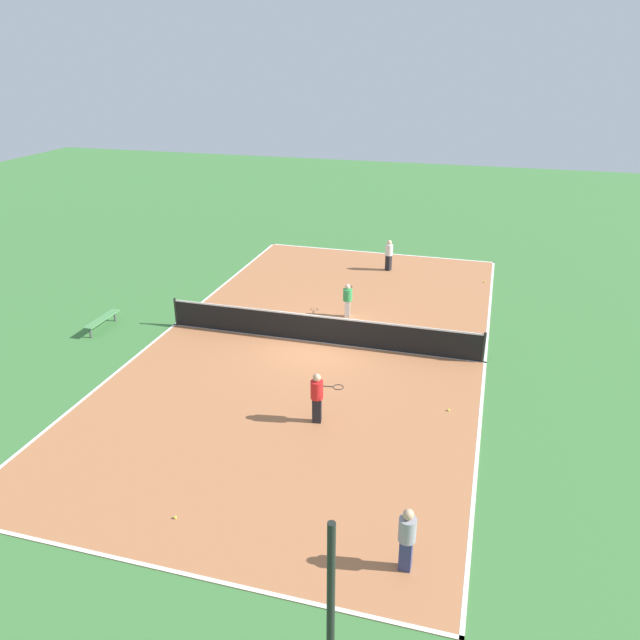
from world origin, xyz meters
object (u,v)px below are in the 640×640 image
at_px(player_far_white, 389,253).
at_px(player_baseline_gray, 407,536).
at_px(tennis_ball_left_sideline, 485,282).
at_px(fence_post_back_left, 331,634).
at_px(player_coach_red, 317,395).
at_px(bench, 102,320).
at_px(tennis_ball_midcourt, 338,322).
at_px(tennis_ball_near_net, 448,410).
at_px(tennis_net, 320,328).
at_px(player_far_green, 348,298).
at_px(tennis_ball_right_alley, 175,517).

distance_m(player_far_white, player_baseline_gray, 18.92).
relative_size(tennis_ball_left_sideline, fence_post_back_left, 0.02).
relative_size(player_coach_red, tennis_ball_left_sideline, 22.68).
height_order(bench, player_coach_red, player_coach_red).
distance_m(bench, tennis_ball_left_sideline, 16.61).
xyz_separation_m(tennis_ball_midcourt, tennis_ball_near_net, (-4.74, 5.39, 0.00)).
relative_size(player_far_white, tennis_ball_midcourt, 21.92).
bearing_deg(bench, player_far_white, 136.51).
distance_m(tennis_ball_near_net, fence_post_back_left, 10.21).
bearing_deg(player_far_white, tennis_net, 110.22).
bearing_deg(player_far_green, tennis_ball_right_alley, 165.25).
distance_m(player_baseline_gray, tennis_ball_midcourt, 12.62).
bearing_deg(player_far_green, tennis_net, 161.22).
bearing_deg(tennis_net, player_far_white, -96.41).
relative_size(player_far_white, tennis_ball_left_sideline, 21.92).
bearing_deg(tennis_ball_left_sideline, tennis_ball_near_net, 87.04).
distance_m(tennis_ball_left_sideline, tennis_ball_near_net, 11.63).
height_order(player_coach_red, fence_post_back_left, fence_post_back_left).
relative_size(tennis_ball_right_alley, tennis_ball_near_net, 1.00).
relative_size(player_far_white, tennis_ball_near_net, 21.92).
distance_m(player_far_white, tennis_ball_near_net, 12.82).
bearing_deg(bench, player_far_green, 112.98).
bearing_deg(player_far_green, tennis_ball_near_net, -153.34).
bearing_deg(player_baseline_gray, tennis_net, -62.71).
xyz_separation_m(tennis_ball_midcourt, fence_post_back_left, (-3.77, 15.36, 1.99)).
bearing_deg(tennis_ball_left_sideline, player_coach_red, 72.49).
relative_size(bench, fence_post_back_left, 0.46).
height_order(tennis_net, fence_post_back_left, fence_post_back_left).
bearing_deg(player_baseline_gray, fence_post_back_left, 82.10).
bearing_deg(tennis_ball_midcourt, player_far_green, -106.72).
bearing_deg(fence_post_back_left, player_coach_red, -72.73).
distance_m(player_coach_red, player_far_green, 7.75).
xyz_separation_m(player_baseline_gray, tennis_ball_near_net, (-0.32, -6.40, -0.81)).
relative_size(tennis_ball_midcourt, fence_post_back_left, 0.02).
distance_m(tennis_net, tennis_ball_right_alley, 9.88).
bearing_deg(player_far_green, player_far_white, -15.36).
height_order(player_coach_red, tennis_ball_near_net, player_coach_red).
xyz_separation_m(tennis_net, tennis_ball_left_sideline, (-5.53, -8.11, -0.52)).
distance_m(player_far_green, tennis_ball_near_net, 7.62).
distance_m(tennis_ball_left_sideline, tennis_ball_right_alley, 18.99).
bearing_deg(tennis_ball_left_sideline, player_baseline_gray, 87.07).
bearing_deg(bench, tennis_ball_near_net, 79.70).
bearing_deg(tennis_ball_left_sideline, tennis_ball_right_alley, 71.05).
distance_m(bench, tennis_ball_near_net, 13.44).
xyz_separation_m(tennis_net, tennis_ball_near_net, (-4.93, 3.50, -0.52)).
height_order(player_far_green, tennis_ball_left_sideline, player_far_green).
xyz_separation_m(tennis_net, player_far_green, (-0.40, -2.59, 0.22)).
bearing_deg(tennis_ball_midcourt, tennis_net, 84.21).
height_order(bench, fence_post_back_left, fence_post_back_left).
bearing_deg(tennis_ball_right_alley, tennis_ball_midcourt, -94.05).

